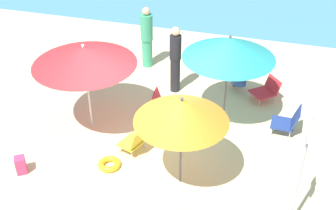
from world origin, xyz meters
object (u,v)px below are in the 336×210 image
Objects in this scene: umbrella_orange at (181,111)px; beach_chair_a at (136,140)px; beach_chair_d at (158,126)px; person_c at (240,75)px; umbrella_teal at (229,48)px; warning_sign at (302,163)px; beach_chair_c at (267,90)px; beach_chair_e at (288,121)px; umbrella_red at (84,55)px; swim_ring at (109,164)px; beach_chair_b at (162,103)px; person_a at (147,37)px; person_b at (175,59)px; beach_bag at (21,165)px.

beach_chair_a is (-1.05, 0.56, -1.27)m from umbrella_orange.
beach_chair_d is 2.67m from person_c.
warning_sign is (1.56, -2.84, -0.30)m from umbrella_teal.
beach_chair_c is (2.31, 2.71, -0.05)m from beach_chair_a.
warning_sign reaches higher than umbrella_orange.
umbrella_orange reaches higher than person_c.
beach_chair_e is at bearing 75.46° from beach_chair_c.
warning_sign reaches higher than umbrella_red.
umbrella_red is at bearing -9.44° from beach_chair_c.
beach_chair_c is at bearing 50.94° from umbrella_teal.
swim_ring is (-0.37, -0.55, -0.27)m from beach_chair_a.
umbrella_orange is at bearing 166.08° from warning_sign.
beach_chair_c is 1.23× the size of beach_chair_e.
beach_chair_b is 2.11m from swim_ring.
beach_chair_a is at bearing 161.96° from warning_sign.
person_a is at bearing -55.62° from beach_chair_a.
umbrella_red reaches higher than person_a.
umbrella_red is 1.26× the size of person_b.
beach_chair_b is (-1.38, -0.17, -1.48)m from umbrella_teal.
umbrella_orange is 2.57× the size of beach_chair_d.
person_a is (-3.81, 2.03, 0.53)m from beach_chair_e.
beach_chair_e reaches higher than beach_chair_b.
beach_bag is (-2.96, -0.59, -1.42)m from umbrella_orange.
beach_chair_d is (-1.20, -1.09, -1.44)m from umbrella_teal.
warning_sign is 3.72m from swim_ring.
swim_ring is 1.24× the size of beach_bag.
beach_chair_b is 2.78m from beach_chair_e.
umbrella_red is at bearing -152.96° from beach_chair_b.
person_c is at bearing 112.02° from warning_sign.
beach_chair_a is 0.68× the size of person_c.
beach_chair_a is 0.29× the size of warning_sign.
umbrella_teal is at bearing 90.31° from beach_chair_d.
umbrella_teal is at bearing 50.48° from swim_ring.
warning_sign is at bearing -27.62° from person_b.
beach_chair_e is at bearing 67.74° from beach_chair_d.
beach_chair_a is at bearing 9.84° from beach_chair_c.
person_b is (-0.94, 3.08, -0.73)m from umbrella_orange.
person_c reaches higher than beach_chair_d.
beach_chair_a is at bearing 56.18° from swim_ring.
beach_chair_a is at bearing 29.73° from beach_chair_e.
umbrella_orange is 1.94× the size of person_c.
beach_chair_a is 0.71m from swim_ring.
beach_chair_b is 1.26× the size of swim_ring.
beach_chair_c is 0.72m from person_c.
beach_bag is (-4.78, -2.67, -0.13)m from beach_chair_e.
beach_chair_e is at bearing -5.90° from beach_chair_b.
person_b is at bearing -18.02° from beach_chair_e.
umbrella_red is 2.16m from beach_chair_b.
umbrella_teal is 0.88× the size of warning_sign.
beach_chair_c is 0.80× the size of person_c.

